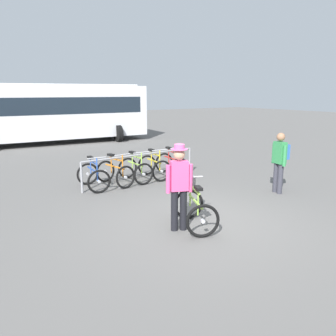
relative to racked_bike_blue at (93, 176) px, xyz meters
name	(u,v)px	position (x,y,z in m)	size (l,w,h in m)	color
ground_plane	(199,222)	(0.93, -3.65, -0.37)	(80.00, 80.00, 0.00)	#605E5B
bike_rack_rail	(141,160)	(1.51, -0.06, 0.32)	(3.90, 0.36, 0.88)	#99999E
racked_bike_blue	(93,176)	(0.00, 0.00, 0.00)	(0.72, 1.15, 0.98)	black
racked_bike_orange	(115,173)	(0.70, 0.05, 0.00)	(0.85, 1.20, 0.97)	black
racked_bike_lime	(135,170)	(1.40, 0.11, 0.00)	(0.68, 1.10, 0.97)	black
racked_bike_yellow	(154,167)	(2.09, 0.16, 0.00)	(0.73, 1.12, 0.97)	black
racked_bike_red	(171,164)	(2.79, 0.22, 0.00)	(0.72, 1.12, 0.97)	black
featured_bicycle	(194,203)	(0.72, -3.72, 0.12)	(1.01, 1.26, 1.09)	black
person_with_featured_bike	(179,184)	(0.33, -3.76, 0.58)	(0.50, 0.32, 1.72)	black
pedestrian_with_backpack	(280,159)	(4.08, -3.09, 0.57)	(0.38, 0.52, 1.64)	#383842
bus_distant	(51,110)	(1.49, 9.72, 1.37)	(10.12, 3.77, 3.08)	silver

